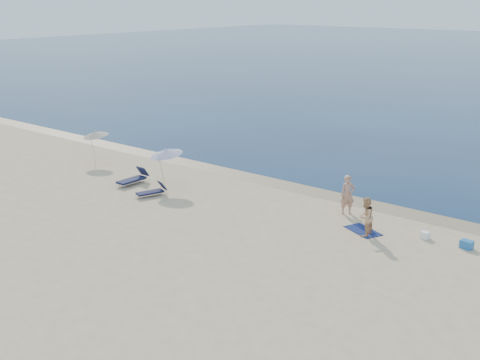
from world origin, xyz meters
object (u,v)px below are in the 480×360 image
object	(u,v)px
blue_cooler	(467,244)
umbrella_near	(166,152)
person_right	(365,217)
person_left	(348,195)

from	to	relation	value
blue_cooler	umbrella_near	world-z (taller)	umbrella_near
person_right	umbrella_near	bearing A→B (deg)	-90.74
blue_cooler	umbrella_near	size ratio (longest dim) A/B	0.21
person_left	person_right	bearing A→B (deg)	-92.23
person_right	umbrella_near	world-z (taller)	umbrella_near
person_right	blue_cooler	size ratio (longest dim) A/B	3.58
person_left	umbrella_near	world-z (taller)	umbrella_near
person_left	umbrella_near	xyz separation A→B (m)	(-9.31, -2.30, 0.98)
person_left	umbrella_near	size ratio (longest dim) A/B	0.82
person_right	blue_cooler	distance (m)	4.05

